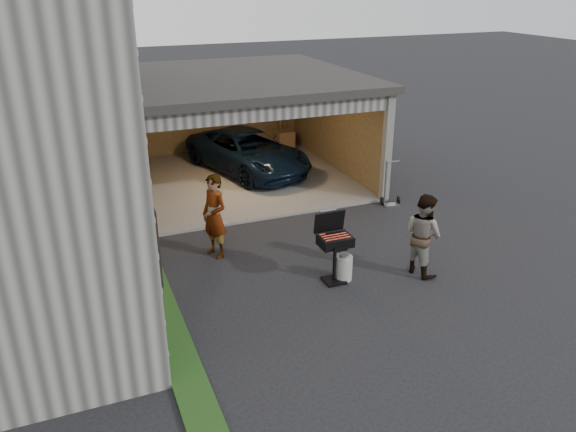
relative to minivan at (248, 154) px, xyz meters
name	(u,v)px	position (x,y,z in m)	size (l,w,h in m)	color
ground	(296,299)	(-1.39, -6.90, -0.58)	(80.00, 80.00, 0.00)	black
groundcover_strip	(182,361)	(-3.64, -7.90, -0.55)	(0.50, 8.00, 0.06)	#193814
garage	(226,112)	(-0.63, -0.11, 1.28)	(6.80, 6.30, 2.90)	#605E59
minivan	(248,154)	(0.00, 0.00, 0.00)	(1.94, 4.21, 1.17)	black
woman	(214,216)	(-2.24, -4.70, 0.28)	(0.63, 0.41, 1.73)	silver
man	(423,234)	(1.21, -6.87, 0.22)	(0.78, 0.61, 1.60)	#422F1A
bbq_grill	(334,243)	(-0.49, -6.55, 0.21)	(0.60, 0.52, 1.33)	black
propane_tank	(344,268)	(-0.29, -6.56, -0.35)	(0.32, 0.32, 0.48)	#B8B7B3
plywood_panel	(151,287)	(-3.79, -6.24, -0.17)	(0.04, 0.76, 0.85)	brown
hand_truck	(391,196)	(2.52, -3.67, -0.37)	(0.50, 0.42, 1.14)	slate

